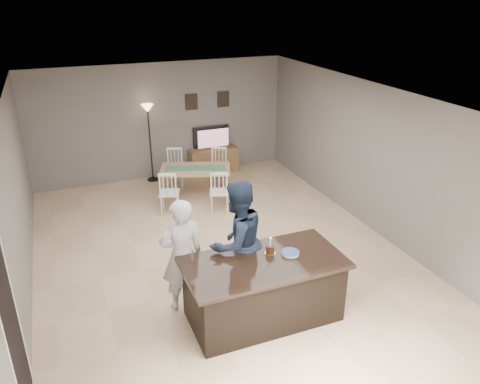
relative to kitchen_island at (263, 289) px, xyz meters
name	(u,v)px	position (x,y,z in m)	size (l,w,h in m)	color
floor	(219,254)	(0.00, 1.80, -0.45)	(8.00, 8.00, 0.00)	tan
room_shell	(218,163)	(0.00, 1.80, 1.22)	(8.00, 8.00, 8.00)	slate
kitchen_island	(263,289)	(0.00, 0.00, 0.00)	(2.15, 1.10, 0.90)	black
tv_console	(214,160)	(1.20, 5.57, -0.15)	(1.20, 0.40, 0.60)	brown
television	(212,138)	(1.20, 5.64, 0.41)	(0.91, 0.12, 0.53)	black
tv_screen_glow	(213,138)	(1.20, 5.56, 0.42)	(0.78, 0.78, 0.00)	#EF5B1A
picture_frames	(208,101)	(1.15, 5.78, 1.30)	(1.10, 0.02, 0.38)	black
doorway	(10,316)	(-2.99, -0.50, 0.80)	(0.00, 2.10, 2.65)	black
woman	(182,255)	(-0.95, 0.64, 0.39)	(0.61, 0.40, 1.68)	#B1B0B4
man	(237,242)	(-0.17, 0.55, 0.47)	(0.90, 0.70, 1.85)	#192438
birthday_cake	(270,249)	(0.16, 0.16, 0.50)	(0.16, 0.16, 0.24)	gold
plate_stack	(290,253)	(0.41, 0.03, 0.47)	(0.25, 0.25, 0.04)	white
dining_table	(195,174)	(0.32, 4.20, 0.12)	(1.87, 2.03, 0.90)	#A18657
floor_lamp	(149,122)	(-0.33, 5.59, 0.96)	(0.27, 0.27, 1.83)	black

